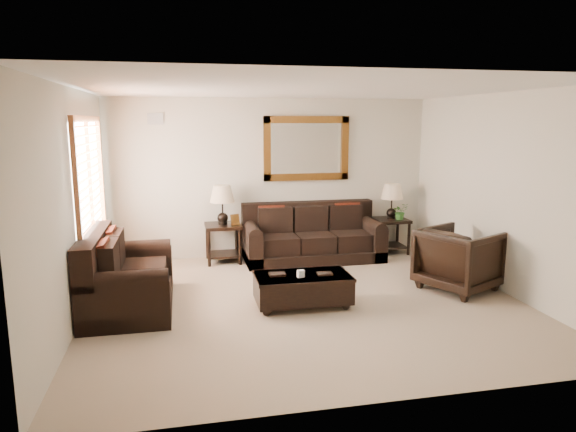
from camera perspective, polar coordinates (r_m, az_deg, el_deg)
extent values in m
cube|color=gray|center=(6.77, 2.01, -9.48)|extent=(5.50, 5.00, 0.01)
cube|color=white|center=(6.38, 2.17, 13.96)|extent=(5.50, 5.00, 0.01)
cube|color=beige|center=(8.87, -1.83, 4.25)|extent=(5.50, 0.01, 2.70)
cube|color=beige|center=(4.10, 10.56, -3.26)|extent=(5.50, 0.01, 2.70)
cube|color=beige|center=(6.37, -22.70, 0.97)|extent=(0.01, 5.00, 2.70)
cube|color=beige|center=(7.58, 22.71, 2.38)|extent=(0.01, 5.00, 2.70)
cube|color=white|center=(7.22, -21.40, 3.70)|extent=(0.01, 1.80, 1.50)
cube|color=brown|center=(7.17, -21.55, 9.99)|extent=(0.06, 1.96, 0.08)
cube|color=brown|center=(7.34, -20.72, -2.42)|extent=(0.06, 1.96, 0.08)
cube|color=brown|center=(6.29, -22.45, 2.73)|extent=(0.06, 0.08, 1.50)
cube|color=brown|center=(8.14, -20.10, 4.47)|extent=(0.06, 0.08, 1.50)
cube|color=brown|center=(7.21, -21.13, 3.71)|extent=(0.05, 0.05, 1.50)
cube|color=#4F2A0F|center=(8.92, 2.08, 7.50)|extent=(1.50, 0.06, 1.10)
cube|color=white|center=(8.93, 2.05, 7.51)|extent=(1.26, 0.01, 0.86)
cube|color=#999999|center=(8.66, -14.52, 10.40)|extent=(0.25, 0.02, 0.18)
cube|color=black|center=(8.73, 2.77, -4.26)|extent=(2.30, 0.99, 0.19)
cube|color=black|center=(8.95, 2.19, 0.14)|extent=(2.30, 0.23, 0.47)
cube|color=black|center=(8.52, -1.18, -2.98)|extent=(0.59, 0.81, 0.28)
cube|color=black|center=(8.65, 2.82, -2.78)|extent=(0.59, 0.81, 0.28)
cube|color=black|center=(8.82, 6.68, -2.58)|extent=(0.59, 0.81, 0.28)
cube|color=black|center=(8.48, -4.01, -3.42)|extent=(0.23, 0.99, 0.55)
cylinder|color=black|center=(8.42, -4.03, -1.59)|extent=(0.23, 0.97, 0.23)
cube|color=black|center=(8.99, 9.18, -2.73)|extent=(0.23, 0.99, 0.55)
cylinder|color=black|center=(8.94, 9.23, -1.00)|extent=(0.23, 0.97, 0.23)
cube|color=maroon|center=(8.63, -1.81, -0.29)|extent=(0.44, 0.19, 0.45)
cube|color=maroon|center=(8.96, 6.64, 0.05)|extent=(0.44, 0.19, 0.45)
cube|color=black|center=(6.84, -17.11, -8.88)|extent=(1.03, 1.73, 0.19)
cube|color=black|center=(6.72, -20.76, -3.84)|extent=(0.24, 1.73, 0.49)
cube|color=black|center=(6.47, -17.28, -7.75)|extent=(0.84, 0.60, 0.29)
cube|color=black|center=(7.07, -16.82, -6.18)|extent=(0.84, 0.60, 0.29)
cube|color=black|center=(6.08, -17.82, -9.50)|extent=(1.03, 0.24, 0.57)
cylinder|color=black|center=(5.99, -17.97, -6.92)|extent=(1.01, 0.24, 0.24)
cube|color=black|center=(7.50, -16.70, -5.65)|extent=(1.03, 0.24, 0.57)
cylinder|color=black|center=(7.42, -16.81, -3.53)|extent=(1.01, 0.24, 0.24)
cube|color=maroon|center=(6.34, -19.46, -4.65)|extent=(0.20, 0.45, 0.47)
cube|color=maroon|center=(7.04, -18.70, -3.11)|extent=(0.20, 0.45, 0.47)
cube|color=black|center=(8.54, -7.25, -1.09)|extent=(0.58, 0.58, 0.05)
cube|color=black|center=(8.65, -7.17, -4.23)|extent=(0.50, 0.50, 0.03)
cylinder|color=black|center=(8.35, -8.76, -3.64)|extent=(0.05, 0.05, 0.58)
cylinder|color=black|center=(8.39, -5.35, -3.49)|extent=(0.05, 0.05, 0.58)
cylinder|color=black|center=(8.84, -8.95, -2.86)|extent=(0.05, 0.05, 0.58)
cylinder|color=black|center=(8.88, -5.73, -2.73)|extent=(0.05, 0.05, 0.58)
sphere|color=black|center=(8.52, -7.27, -0.22)|extent=(0.18, 0.18, 0.18)
cylinder|color=black|center=(8.48, -7.30, 1.05)|extent=(0.03, 0.03, 0.38)
cone|color=tan|center=(8.45, -7.33, 2.47)|extent=(0.40, 0.40, 0.28)
cube|color=#4F2A0F|center=(8.43, -5.91, -0.41)|extent=(0.16, 0.11, 0.18)
cube|color=black|center=(9.27, 11.37, -0.45)|extent=(0.56, 0.56, 0.05)
cube|color=black|center=(9.37, 11.27, -3.24)|extent=(0.48, 0.48, 0.03)
cylinder|color=black|center=(9.03, 10.50, -2.70)|extent=(0.05, 0.05, 0.56)
cylinder|color=black|center=(9.22, 13.26, -2.53)|extent=(0.05, 0.05, 0.56)
cylinder|color=black|center=(9.46, 9.40, -2.06)|extent=(0.05, 0.05, 0.56)
cylinder|color=black|center=(9.64, 12.06, -1.91)|extent=(0.05, 0.05, 0.56)
sphere|color=black|center=(9.25, 11.40, 0.33)|extent=(0.17, 0.17, 0.17)
cylinder|color=black|center=(9.22, 11.44, 1.45)|extent=(0.02, 0.02, 0.37)
cone|color=tan|center=(9.19, 11.49, 2.71)|extent=(0.39, 0.39, 0.27)
sphere|color=black|center=(6.31, -2.38, -10.59)|extent=(0.11, 0.11, 0.11)
sphere|color=black|center=(6.54, 6.42, -9.89)|extent=(0.11, 0.11, 0.11)
sphere|color=black|center=(6.73, -3.03, -9.23)|extent=(0.11, 0.11, 0.11)
sphere|color=black|center=(6.95, 5.24, -8.63)|extent=(0.11, 0.11, 0.11)
cube|color=black|center=(6.55, 1.63, -7.95)|extent=(1.19, 0.65, 0.33)
cube|color=black|center=(6.50, 1.64, -6.71)|extent=(1.21, 0.66, 0.04)
cube|color=black|center=(6.47, -1.21, -6.50)|extent=(0.20, 0.14, 0.03)
cube|color=black|center=(6.52, 4.08, -6.42)|extent=(0.18, 0.13, 0.02)
cube|color=white|center=(6.39, 1.43, -6.42)|extent=(0.09, 0.07, 0.09)
imported|color=black|center=(7.50, 18.50, -4.24)|extent=(1.19, 1.21, 0.95)
imported|color=#2A5D1F|center=(9.21, 12.36, 0.31)|extent=(0.30, 0.32, 0.22)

